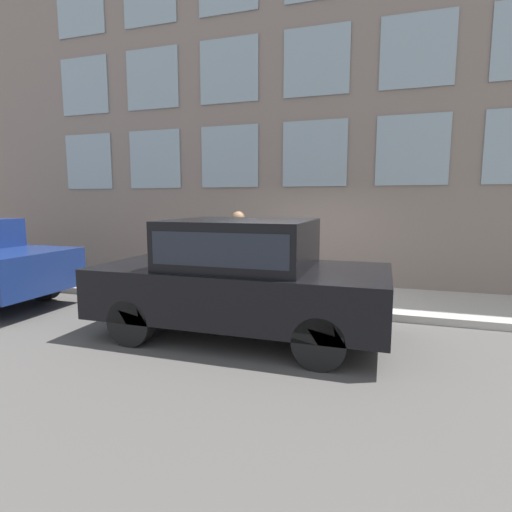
# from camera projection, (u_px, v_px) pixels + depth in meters

# --- Properties ---
(ground_plane) EXTENTS (80.00, 80.00, 0.00)m
(ground_plane) POSITION_uv_depth(u_px,v_px,m) (291.00, 313.00, 7.51)
(ground_plane) COLOR #514F4C
(sidewalk) EXTENTS (2.27, 60.00, 0.14)m
(sidewalk) POSITION_uv_depth(u_px,v_px,m) (303.00, 296.00, 8.57)
(sidewalk) COLOR #B2ADA3
(sidewalk) RESTS_ON ground_plane
(building_facade) EXTENTS (0.33, 40.00, 10.42)m
(building_facade) POSITION_uv_depth(u_px,v_px,m) (317.00, 62.00, 9.07)
(building_facade) COLOR gray
(building_facade) RESTS_ON ground_plane
(fire_hydrant) EXTENTS (0.37, 0.48, 0.74)m
(fire_hydrant) POSITION_uv_depth(u_px,v_px,m) (274.00, 280.00, 7.99)
(fire_hydrant) COLOR red
(fire_hydrant) RESTS_ON sidewalk
(person) EXTENTS (0.42, 0.28, 1.74)m
(person) POSITION_uv_depth(u_px,v_px,m) (239.00, 244.00, 8.44)
(person) COLOR #998466
(person) RESTS_ON sidewalk
(parked_car_black_near) EXTENTS (2.09, 4.41, 1.81)m
(parked_car_black_near) POSITION_uv_depth(u_px,v_px,m) (241.00, 273.00, 6.17)
(parked_car_black_near) COLOR black
(parked_car_black_near) RESTS_ON ground_plane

